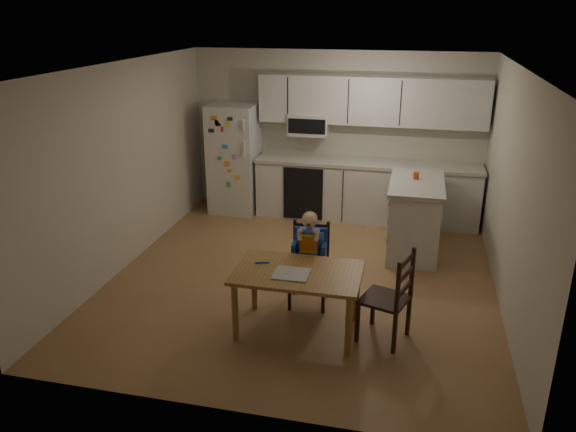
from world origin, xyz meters
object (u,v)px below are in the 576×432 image
at_px(refrigerator, 235,158).
at_px(chair_side, 395,292).
at_px(chair_booster, 310,248).
at_px(dining_table, 298,279).
at_px(red_cup, 416,175).
at_px(kitchen_island, 414,216).

bearing_deg(refrigerator, chair_side, -51.07).
xyz_separation_m(chair_booster, chair_side, (0.94, -0.59, -0.11)).
distance_m(refrigerator, dining_table, 3.77).
bearing_deg(red_cup, dining_table, -113.80).
bearing_deg(chair_booster, dining_table, -93.23).
bearing_deg(red_cup, chair_booster, -120.68).
bearing_deg(chair_side, chair_booster, -104.02).
height_order(dining_table, chair_side, chair_side).
relative_size(kitchen_island, chair_side, 1.39).
bearing_deg(kitchen_island, chair_side, -93.62).
height_order(refrigerator, kitchen_island, refrigerator).
relative_size(red_cup, chair_side, 0.10).
relative_size(refrigerator, kitchen_island, 1.29).
height_order(red_cup, chair_booster, chair_booster).
bearing_deg(kitchen_island, refrigerator, 159.90).
height_order(kitchen_island, red_cup, red_cup).
bearing_deg(dining_table, kitchen_island, 64.77).
xyz_separation_m(refrigerator, red_cup, (2.80, -0.92, 0.17)).
xyz_separation_m(dining_table, chair_side, (0.94, 0.02, -0.04)).
relative_size(red_cup, chair_booster, 0.09).
distance_m(refrigerator, chair_booster, 3.23).
bearing_deg(refrigerator, dining_table, -62.48).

